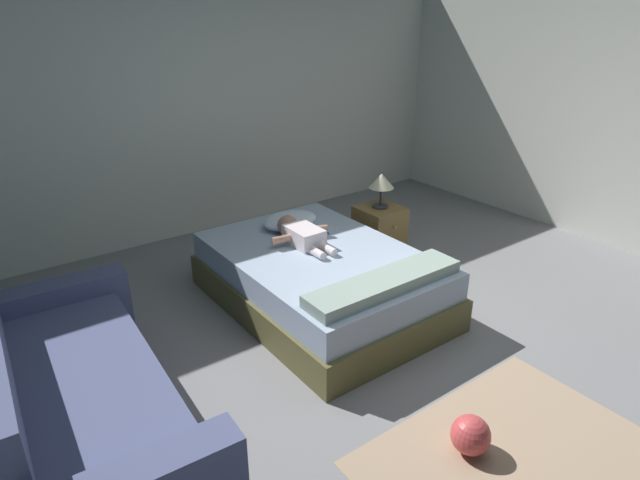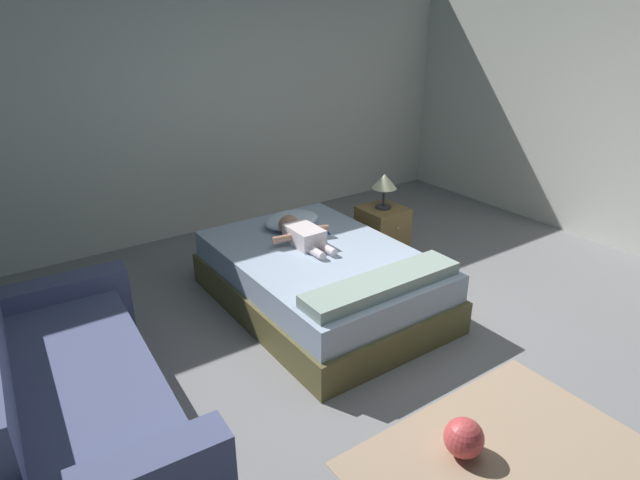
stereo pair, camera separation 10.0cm
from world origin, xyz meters
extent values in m
plane|color=gray|center=(0.00, 0.00, 0.00)|extent=(8.00, 8.00, 0.00)
cube|color=silver|center=(0.00, 3.00, 1.32)|extent=(8.00, 0.12, 2.64)
cube|color=brown|center=(-0.14, 0.91, 0.13)|extent=(1.34, 1.95, 0.26)
cube|color=#A6B8D0|center=(-0.14, 0.91, 0.37)|extent=(1.29, 1.88, 0.22)
ellipsoid|color=silver|center=(-0.05, 1.47, 0.54)|extent=(0.49, 0.34, 0.13)
cube|color=silver|center=(-0.16, 1.10, 0.55)|extent=(0.22, 0.33, 0.14)
sphere|color=tan|center=(-0.16, 1.34, 0.56)|extent=(0.17, 0.17, 0.17)
cylinder|color=tan|center=(-0.33, 1.15, 0.55)|extent=(0.16, 0.08, 0.06)
cylinder|color=tan|center=(0.02, 1.15, 0.55)|extent=(0.17, 0.10, 0.06)
cylinder|color=silver|center=(-0.21, 0.86, 0.51)|extent=(0.06, 0.18, 0.06)
cylinder|color=silver|center=(-0.10, 0.86, 0.51)|extent=(0.06, 0.18, 0.06)
cube|color=blue|center=(0.13, 1.20, 0.48)|extent=(0.03, 0.12, 0.01)
cube|color=white|center=(0.14, 1.26, 0.49)|extent=(0.02, 0.03, 0.01)
cube|color=slate|center=(-1.98, 0.55, 0.19)|extent=(0.79, 1.72, 0.38)
cube|color=slate|center=(-1.93, 1.49, 0.26)|extent=(0.91, 0.25, 0.51)
cube|color=olive|center=(0.91, 1.36, 0.24)|extent=(0.39, 0.39, 0.48)
sphere|color=tan|center=(0.91, 1.15, 0.35)|extent=(0.03, 0.03, 0.03)
cylinder|color=#333338|center=(0.91, 1.36, 0.49)|extent=(0.15, 0.15, 0.02)
cylinder|color=#333338|center=(0.91, 1.36, 0.59)|extent=(0.02, 0.02, 0.18)
cone|color=beige|center=(0.91, 1.36, 0.74)|extent=(0.24, 0.24, 0.14)
cube|color=tan|center=(-0.27, -0.98, 0.00)|extent=(1.59, 1.03, 0.01)
sphere|color=#CF4648|center=(-0.42, -0.84, 0.12)|extent=(0.22, 0.22, 0.22)
cube|color=#96AA9F|center=(-0.14, 0.17, 0.52)|extent=(1.21, 0.27, 0.09)
camera|label=1|loc=(-2.38, -2.14, 2.23)|focal=30.05mm
camera|label=2|loc=(-2.30, -2.20, 2.23)|focal=30.05mm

